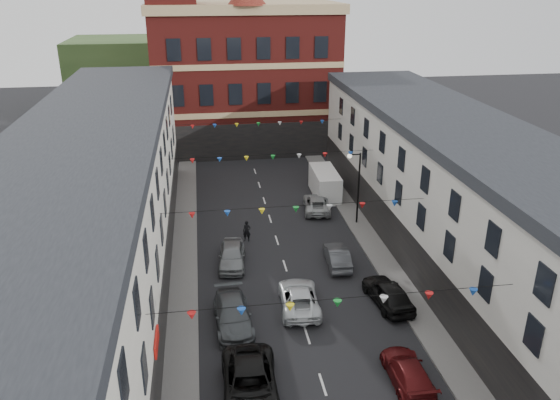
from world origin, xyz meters
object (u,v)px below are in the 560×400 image
car_left_e (232,255)px  white_van (325,183)px  pedestrian (247,231)px  car_right_d (388,293)px  street_lamp (356,179)px  car_right_e (337,256)px  car_right_f (317,203)px  car_left_c (250,385)px  moving_car (299,298)px  car_left_d (233,315)px  car_right_c (408,372)px

car_left_e → white_van: 14.93m
white_van → pedestrian: bearing=-132.5°
car_right_d → street_lamp: bearing=-102.3°
car_left_e → pedestrian: bearing=74.5°
car_right_e → white_van: bearing=-95.3°
car_right_d → car_right_f: 14.83m
white_van → car_right_d: bearing=-89.3°
car_left_c → moving_car: car_left_c is taller
car_right_f → pedestrian: (-6.41, -4.93, 0.17)m
pedestrian → car_left_d: bearing=-85.0°
car_left_c → car_right_e: (7.20, 12.05, -0.12)m
pedestrian → car_right_f: bearing=51.9°
car_right_f → moving_car: bearing=81.9°
car_right_f → street_lamp: bearing=135.0°
car_left_c → car_right_f: car_left_c is taller
car_right_c → car_right_d: 6.98m
car_left_e → pedestrian: pedestrian is taller
car_left_c → pedestrian: 16.70m
car_right_e → pedestrian: pedestrian is taller
car_right_d → pedestrian: bearing=-58.9°
car_left_c → car_right_c: 7.75m
car_left_d → car_right_d: bearing=2.7°
car_right_d → moving_car: size_ratio=0.93×
car_right_c → car_left_c: bearing=0.6°
moving_car → car_left_e: bearing=-54.3°
car_left_e → car_right_f: size_ratio=0.95×
pedestrian → white_van: bearing=60.7°
street_lamp → car_right_f: 5.13m
car_right_f → pedestrian: size_ratio=2.84×
street_lamp → car_right_c: (-2.41, -18.47, -3.27)m
car_right_f → white_van: (1.43, 3.29, 0.54)m
car_right_e → car_left_c: bearing=62.7°
car_left_d → car_right_f: size_ratio=1.09×
street_lamp → car_right_e: (-2.95, -6.37, -3.24)m
white_van → pedestrian: (-7.85, -8.22, -0.36)m
car_right_d → white_van: bearing=-97.4°
car_right_d → pedestrian: pedestrian is taller
car_right_d → car_right_f: bearing=-92.0°
car_right_c → car_right_d: bearing=-99.9°
car_right_d → car_right_f: (-1.29, 14.77, -0.13)m
car_right_c → pedestrian: pedestrian is taller
car_left_c → car_left_e: size_ratio=1.29×
street_lamp → car_right_d: street_lamp is taller
car_left_c → car_right_c: size_ratio=1.29×
street_lamp → car_right_e: bearing=-114.9°
car_left_d → car_left_e: size_ratio=1.14×
street_lamp → car_right_e: size_ratio=1.48×
car_right_f → car_right_d: bearing=103.0°
car_left_c → car_right_d: size_ratio=1.25×
car_left_c → car_right_c: car_left_c is taller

